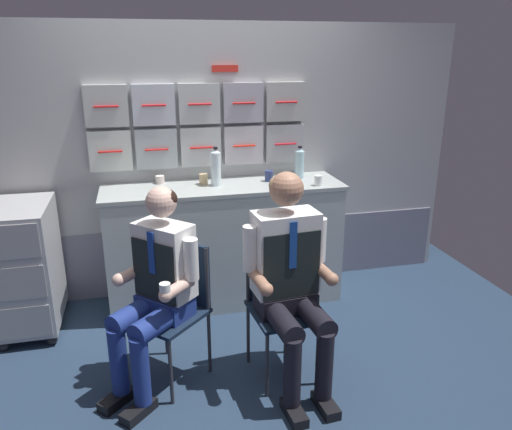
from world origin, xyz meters
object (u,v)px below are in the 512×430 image
object	(u,v)px
service_trolley	(26,265)
folding_chair_left	(176,296)
water_bottle_tall	(216,167)
crew_member_right	(290,273)
snack_banana	(285,181)
folding_chair_right	(280,292)
crew_member_left	(156,284)
coffee_cup_white	(160,179)

from	to	relation	value
service_trolley	folding_chair_left	world-z (taller)	service_trolley
service_trolley	water_bottle_tall	xyz separation A→B (m)	(1.39, 0.13, 0.60)
crew_member_right	snack_banana	distance (m)	1.14
service_trolley	water_bottle_tall	distance (m)	1.52
folding_chair_right	crew_member_right	xyz separation A→B (m)	(0.01, -0.16, 0.20)
crew_member_left	crew_member_right	bearing A→B (deg)	-10.38
crew_member_left	folding_chair_right	world-z (taller)	crew_member_left
crew_member_left	folding_chair_left	bearing A→B (deg)	44.74
service_trolley	crew_member_right	xyz separation A→B (m)	(1.63, -1.01, 0.22)
service_trolley	water_bottle_tall	bearing A→B (deg)	5.21
water_bottle_tall	snack_banana	size ratio (longest dim) A/B	1.71
folding_chair_left	water_bottle_tall	bearing A→B (deg)	65.50
snack_banana	crew_member_right	bearing A→B (deg)	-105.08
crew_member_right	snack_banana	world-z (taller)	crew_member_right
service_trolley	snack_banana	bearing A→B (deg)	1.80
folding_chair_right	coffee_cup_white	world-z (taller)	coffee_cup_white
service_trolley	coffee_cup_white	world-z (taller)	coffee_cup_white
service_trolley	snack_banana	xyz separation A→B (m)	(1.92, 0.06, 0.48)
crew_member_left	water_bottle_tall	bearing A→B (deg)	62.55
service_trolley	water_bottle_tall	size ratio (longest dim) A/B	3.17
service_trolley	crew_member_left	distance (m)	1.25
crew_member_left	coffee_cup_white	size ratio (longest dim) A/B	17.77
folding_chair_left	water_bottle_tall	size ratio (longest dim) A/B	2.86
snack_banana	folding_chair_left	bearing A→B (deg)	-138.74
coffee_cup_white	service_trolley	bearing A→B (deg)	-163.80
folding_chair_right	water_bottle_tall	size ratio (longest dim) A/B	2.86
folding_chair_right	coffee_cup_white	xyz separation A→B (m)	(-0.64, 1.14, 0.47)
crew_member_left	snack_banana	distance (m)	1.44
service_trolley	snack_banana	world-z (taller)	snack_banana
water_bottle_tall	snack_banana	distance (m)	0.55
water_bottle_tall	folding_chair_left	bearing A→B (deg)	-114.50
folding_chair_right	coffee_cup_white	bearing A→B (deg)	119.33
folding_chair_left	crew_member_right	world-z (taller)	crew_member_right
folding_chair_left	coffee_cup_white	bearing A→B (deg)	90.55
folding_chair_right	folding_chair_left	bearing A→B (deg)	171.21
crew_member_right	service_trolley	bearing A→B (deg)	148.18
crew_member_left	crew_member_right	size ratio (longest dim) A/B	0.94
water_bottle_tall	snack_banana	world-z (taller)	water_bottle_tall
folding_chair_right	snack_banana	world-z (taller)	snack_banana
water_bottle_tall	coffee_cup_white	world-z (taller)	water_bottle_tall
coffee_cup_white	crew_member_right	bearing A→B (deg)	-63.23
service_trolley	folding_chair_right	xyz separation A→B (m)	(1.62, -0.86, 0.02)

